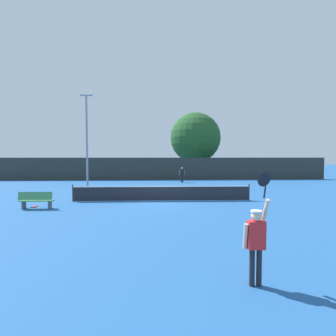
{
  "coord_description": "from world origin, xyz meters",
  "views": [
    {
      "loc": [
        -0.23,
        -16.79,
        2.96
      ],
      "look_at": [
        0.58,
        5.44,
        1.83
      ],
      "focal_mm": 28.34,
      "sensor_mm": 36.0,
      "label": 1
    }
  ],
  "objects_px": {
    "player_serving": "(256,236)",
    "player_receiving": "(182,173)",
    "spare_racket": "(35,206)",
    "large_tree": "(195,138)",
    "light_pole": "(87,134)",
    "tennis_ball": "(154,197)",
    "courtside_bench": "(36,200)",
    "parked_car_far": "(207,169)",
    "parked_car_near": "(142,170)",
    "parked_car_mid": "(174,169)"
  },
  "relations": [
    {
      "from": "player_serving",
      "to": "player_receiving",
      "type": "relative_size",
      "value": 1.62
    },
    {
      "from": "spare_racket",
      "to": "large_tree",
      "type": "relative_size",
      "value": 0.06
    },
    {
      "from": "spare_racket",
      "to": "light_pole",
      "type": "xyz_separation_m",
      "value": [
        0.48,
        9.34,
        4.84
      ]
    },
    {
      "from": "tennis_ball",
      "to": "light_pole",
      "type": "distance_m",
      "value": 10.21
    },
    {
      "from": "tennis_ball",
      "to": "courtside_bench",
      "type": "distance_m",
      "value": 7.29
    },
    {
      "from": "tennis_ball",
      "to": "large_tree",
      "type": "height_order",
      "value": "large_tree"
    },
    {
      "from": "courtside_bench",
      "to": "large_tree",
      "type": "height_order",
      "value": "large_tree"
    },
    {
      "from": "light_pole",
      "to": "parked_car_far",
      "type": "height_order",
      "value": "light_pole"
    },
    {
      "from": "player_receiving",
      "to": "large_tree",
      "type": "relative_size",
      "value": 0.18
    },
    {
      "from": "large_tree",
      "to": "light_pole",
      "type": "bearing_deg",
      "value": -133.93
    },
    {
      "from": "large_tree",
      "to": "tennis_ball",
      "type": "bearing_deg",
      "value": -106.26
    },
    {
      "from": "large_tree",
      "to": "spare_racket",
      "type": "bearing_deg",
      "value": -119.52
    },
    {
      "from": "player_serving",
      "to": "large_tree",
      "type": "relative_size",
      "value": 0.29
    },
    {
      "from": "parked_car_near",
      "to": "parked_car_mid",
      "type": "bearing_deg",
      "value": 18.09
    },
    {
      "from": "parked_car_near",
      "to": "tennis_ball",
      "type": "bearing_deg",
      "value": -78.67
    },
    {
      "from": "courtside_bench",
      "to": "tennis_ball",
      "type": "bearing_deg",
      "value": 29.01
    },
    {
      "from": "courtside_bench",
      "to": "large_tree",
      "type": "xyz_separation_m",
      "value": [
        11.78,
        22.1,
        4.81
      ]
    },
    {
      "from": "light_pole",
      "to": "parked_car_far",
      "type": "relative_size",
      "value": 1.99
    },
    {
      "from": "tennis_ball",
      "to": "parked_car_near",
      "type": "height_order",
      "value": "parked_car_near"
    },
    {
      "from": "player_receiving",
      "to": "parked_car_far",
      "type": "distance_m",
      "value": 11.77
    },
    {
      "from": "player_serving",
      "to": "tennis_ball",
      "type": "distance_m",
      "value": 12.6
    },
    {
      "from": "light_pole",
      "to": "large_tree",
      "type": "distance_m",
      "value": 16.82
    },
    {
      "from": "player_receiving",
      "to": "spare_racket",
      "type": "distance_m",
      "value": 15.99
    },
    {
      "from": "player_receiving",
      "to": "spare_racket",
      "type": "relative_size",
      "value": 3.06
    },
    {
      "from": "player_serving",
      "to": "light_pole",
      "type": "bearing_deg",
      "value": 114.9
    },
    {
      "from": "player_serving",
      "to": "courtside_bench",
      "type": "bearing_deg",
      "value": 135.16
    },
    {
      "from": "tennis_ball",
      "to": "parked_car_near",
      "type": "bearing_deg",
      "value": 95.62
    },
    {
      "from": "spare_racket",
      "to": "parked_car_far",
      "type": "xyz_separation_m",
      "value": [
        14.18,
        23.61,
        0.76
      ]
    },
    {
      "from": "parked_car_mid",
      "to": "parked_car_far",
      "type": "distance_m",
      "value": 4.92
    },
    {
      "from": "spare_racket",
      "to": "light_pole",
      "type": "distance_m",
      "value": 10.53
    },
    {
      "from": "player_receiving",
      "to": "light_pole",
      "type": "xyz_separation_m",
      "value": [
        -9.05,
        -3.46,
        3.9
      ]
    },
    {
      "from": "large_tree",
      "to": "parked_car_far",
      "type": "height_order",
      "value": "large_tree"
    },
    {
      "from": "spare_racket",
      "to": "light_pole",
      "type": "relative_size",
      "value": 0.06
    },
    {
      "from": "courtside_bench",
      "to": "parked_car_mid",
      "type": "height_order",
      "value": "parked_car_mid"
    },
    {
      "from": "large_tree",
      "to": "courtside_bench",
      "type": "bearing_deg",
      "value": -118.06
    },
    {
      "from": "spare_racket",
      "to": "parked_car_mid",
      "type": "relative_size",
      "value": 0.12
    },
    {
      "from": "player_receiving",
      "to": "large_tree",
      "type": "xyz_separation_m",
      "value": [
        2.61,
        8.64,
        4.33
      ]
    },
    {
      "from": "player_receiving",
      "to": "spare_racket",
      "type": "bearing_deg",
      "value": 53.34
    },
    {
      "from": "parked_car_near",
      "to": "large_tree",
      "type": "bearing_deg",
      "value": -10.04
    },
    {
      "from": "player_serving",
      "to": "light_pole",
      "type": "xyz_separation_m",
      "value": [
        -8.71,
        18.78,
        3.73
      ]
    },
    {
      "from": "courtside_bench",
      "to": "parked_car_far",
      "type": "bearing_deg",
      "value": 60.35
    },
    {
      "from": "large_tree",
      "to": "parked_car_far",
      "type": "xyz_separation_m",
      "value": [
        2.04,
        2.17,
        -4.51
      ]
    },
    {
      "from": "player_serving",
      "to": "parked_car_near",
      "type": "height_order",
      "value": "player_serving"
    },
    {
      "from": "tennis_ball",
      "to": "spare_racket",
      "type": "height_order",
      "value": "tennis_ball"
    },
    {
      "from": "large_tree",
      "to": "player_serving",
      "type": "bearing_deg",
      "value": -95.45
    },
    {
      "from": "spare_racket",
      "to": "large_tree",
      "type": "bearing_deg",
      "value": 60.48
    },
    {
      "from": "courtside_bench",
      "to": "parked_car_mid",
      "type": "bearing_deg",
      "value": 70.38
    },
    {
      "from": "player_receiving",
      "to": "courtside_bench",
      "type": "height_order",
      "value": "player_receiving"
    },
    {
      "from": "light_pole",
      "to": "large_tree",
      "type": "bearing_deg",
      "value": 46.07
    },
    {
      "from": "player_serving",
      "to": "player_receiving",
      "type": "bearing_deg",
      "value": 89.14
    }
  ]
}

